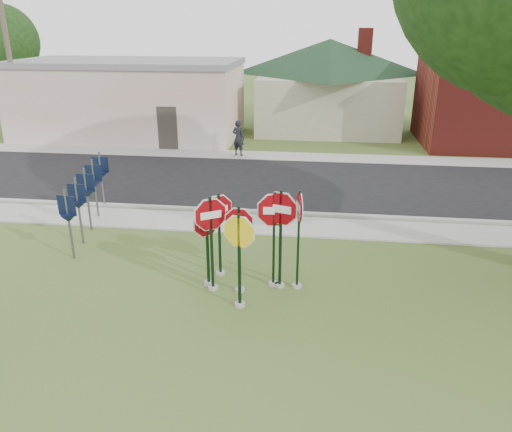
# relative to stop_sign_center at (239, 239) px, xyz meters

# --- Properties ---
(ground) EXTENTS (120.00, 120.00, 0.00)m
(ground) POSITION_rel_stop_sign_center_xyz_m (0.16, -1.27, -1.37)
(ground) COLOR #385620
(ground) RESTS_ON ground
(sidewalk_near) EXTENTS (60.00, 1.60, 0.06)m
(sidewalk_near) POSITION_rel_stop_sign_center_xyz_m (0.16, 4.23, -1.34)
(sidewalk_near) COLOR #989990
(sidewalk_near) RESTS_ON ground
(road) EXTENTS (60.00, 7.00, 0.04)m
(road) POSITION_rel_stop_sign_center_xyz_m (0.16, 8.73, -1.35)
(road) COLOR black
(road) RESTS_ON ground
(sidewalk_far) EXTENTS (60.00, 1.60, 0.06)m
(sidewalk_far) POSITION_rel_stop_sign_center_xyz_m (0.16, 13.03, -1.34)
(sidewalk_far) COLOR #989990
(sidewalk_far) RESTS_ON ground
(curb) EXTENTS (60.00, 0.20, 0.14)m
(curb) POSITION_rel_stop_sign_center_xyz_m (0.16, 5.23, -1.30)
(curb) COLOR #989990
(curb) RESTS_ON ground
(stop_sign_center) EXTENTS (0.96, 0.24, 2.29)m
(stop_sign_center) POSITION_rel_stop_sign_center_xyz_m (0.00, 0.00, 0.00)
(stop_sign_center) COLOR gray
(stop_sign_center) RESTS_ON ground
(stop_sign_yellow) EXTENTS (1.00, 0.28, 2.36)m
(stop_sign_yellow) POSITION_rel_stop_sign_center_xyz_m (0.10, -0.66, 0.06)
(stop_sign_yellow) COLOR gray
(stop_sign_yellow) RESTS_ON ground
(stop_sign_left) EXTENTS (0.93, 0.60, 2.49)m
(stop_sign_left) POSITION_rel_stop_sign_center_xyz_m (-0.67, 0.02, 0.17)
(stop_sign_left) COLOR gray
(stop_sign_left) RESTS_ON ground
(stop_sign_right) EXTENTS (1.08, 0.38, 2.62)m
(stop_sign_right) POSITION_rel_stop_sign_center_xyz_m (0.94, 0.35, 0.27)
(stop_sign_right) COLOR gray
(stop_sign_right) RESTS_ON ground
(stop_sign_back_right) EXTENTS (1.12, 0.24, 2.55)m
(stop_sign_back_right) POSITION_rel_stop_sign_center_xyz_m (0.77, 0.41, 0.21)
(stop_sign_back_right) COLOR gray
(stop_sign_back_right) RESTS_ON ground
(stop_sign_back_left) EXTENTS (0.84, 0.56, 2.30)m
(stop_sign_back_left) POSITION_rel_stop_sign_center_xyz_m (-0.63, 0.79, 0.01)
(stop_sign_back_left) COLOR gray
(stop_sign_back_left) RESTS_ON ground
(stop_sign_far_right) EXTENTS (0.24, 0.97, 2.60)m
(stop_sign_far_right) POSITION_rel_stop_sign_center_xyz_m (1.36, 0.38, 0.22)
(stop_sign_far_right) COLOR gray
(stop_sign_far_right) RESTS_ON ground
(stop_sign_far_left) EXTENTS (0.72, 0.72, 2.17)m
(stop_sign_far_left) POSITION_rel_stop_sign_center_xyz_m (-0.82, 0.23, -0.08)
(stop_sign_far_left) COLOR gray
(stop_sign_far_left) RESTS_ON ground
(route_sign_row) EXTENTS (1.43, 4.63, 2.00)m
(route_sign_row) POSITION_rel_stop_sign_center_xyz_m (-5.24, 3.23, -0.15)
(route_sign_row) COLOR #59595E
(route_sign_row) RESTS_ON ground
(building_stucco) EXTENTS (12.20, 6.20, 4.20)m
(building_stucco) POSITION_rel_stop_sign_center_xyz_m (-8.84, 16.72, 0.78)
(building_stucco) COLOR silver
(building_stucco) RESTS_ON ground
(building_house) EXTENTS (11.60, 11.60, 6.20)m
(building_house) POSITION_rel_stop_sign_center_xyz_m (2.17, 20.73, 2.27)
(building_house) COLOR #B6AE91
(building_house) RESTS_ON ground
(utility_pole_near) EXTENTS (2.20, 0.26, 9.50)m
(utility_pole_near) POSITION_rel_stop_sign_center_xyz_m (-13.84, 13.93, 3.59)
(utility_pole_near) COLOR #4B3E32
(utility_pole_near) RESTS_ON ground
(bg_tree_left) EXTENTS (4.90, 4.90, 7.35)m
(bg_tree_left) POSITION_rel_stop_sign_center_xyz_m (-19.84, 22.73, 3.50)
(bg_tree_left) COLOR black
(bg_tree_left) RESTS_ON ground
(pedestrian) EXTENTS (0.73, 0.60, 1.70)m
(pedestrian) POSITION_rel_stop_sign_center_xyz_m (-2.09, 12.91, -0.46)
(pedestrian) COLOR black
(pedestrian) RESTS_ON sidewalk_far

